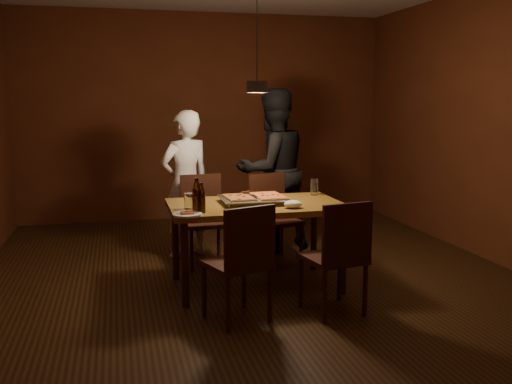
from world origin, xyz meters
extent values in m
plane|color=#3A230F|center=(0.00, 0.00, 0.00)|extent=(6.00, 6.00, 0.00)
plane|color=#5D2915|center=(0.00, 3.00, 1.40)|extent=(5.00, 0.00, 5.00)
plane|color=#5D2915|center=(0.00, -3.00, 1.40)|extent=(5.00, 0.00, 5.00)
plane|color=#5D2915|center=(2.50, 0.00, 1.40)|extent=(0.00, 6.00, 6.00)
cube|color=olive|center=(-0.03, -0.10, 0.72)|extent=(1.50, 0.90, 0.05)
cylinder|color=#38190F|center=(-0.70, -0.47, 0.35)|extent=(0.06, 0.06, 0.70)
cylinder|color=#38190F|center=(0.64, -0.47, 0.35)|extent=(0.06, 0.06, 0.70)
cylinder|color=#38190F|center=(-0.70, 0.27, 0.35)|extent=(0.06, 0.06, 0.70)
cylinder|color=#38190F|center=(0.64, 0.27, 0.35)|extent=(0.06, 0.06, 0.70)
cube|color=#38190F|center=(-0.37, 0.65, 0.43)|extent=(0.45, 0.45, 0.04)
cube|color=#38190F|center=(-0.38, 0.84, 0.67)|extent=(0.42, 0.06, 0.45)
cube|color=#38190F|center=(0.34, 0.56, 0.43)|extent=(0.52, 0.52, 0.04)
cube|color=#38190F|center=(0.29, 0.74, 0.67)|extent=(0.41, 0.15, 0.45)
cube|color=#38190F|center=(-0.36, -0.82, 0.43)|extent=(0.54, 0.54, 0.04)
cube|color=#38190F|center=(-0.30, -0.99, 0.67)|extent=(0.41, 0.17, 0.45)
cube|color=#38190F|center=(0.40, -0.84, 0.43)|extent=(0.49, 0.49, 0.04)
cube|color=#38190F|center=(0.43, -1.03, 0.67)|extent=(0.42, 0.11, 0.45)
cube|color=silver|center=(-0.06, -0.08, 0.77)|extent=(0.56, 0.47, 0.05)
cube|color=maroon|center=(-0.18, -0.08, 0.81)|extent=(0.24, 0.37, 0.02)
cube|color=gold|center=(0.09, -0.07, 0.81)|extent=(0.27, 0.41, 0.02)
cylinder|color=black|center=(-0.59, -0.36, 0.84)|extent=(0.07, 0.07, 0.18)
cone|color=black|center=(-0.59, -0.36, 0.98)|extent=(0.07, 0.07, 0.10)
cylinder|color=black|center=(-0.55, -0.40, 0.83)|extent=(0.06, 0.06, 0.16)
cone|color=black|center=(-0.55, -0.40, 0.95)|extent=(0.06, 0.06, 0.09)
cylinder|color=silver|center=(-0.63, -0.20, 0.81)|extent=(0.08, 0.08, 0.13)
cylinder|color=silver|center=(0.61, 0.19, 0.83)|extent=(0.07, 0.07, 0.15)
cylinder|color=white|center=(-0.68, -0.48, 0.76)|extent=(0.23, 0.23, 0.02)
cube|color=gold|center=(-0.68, -0.48, 0.77)|extent=(0.10, 0.08, 0.01)
ellipsoid|color=white|center=(0.21, -0.39, 0.78)|extent=(0.16, 0.12, 0.06)
imported|color=white|center=(-0.51, 1.05, 0.77)|extent=(0.66, 0.55, 1.54)
imported|color=black|center=(0.44, 1.09, 0.88)|extent=(1.01, 0.89, 1.76)
cylinder|color=black|center=(0.00, 0.00, 1.75)|extent=(0.18, 0.18, 0.10)
cylinder|color=black|center=(0.00, 0.00, 2.30)|extent=(0.01, 0.01, 1.00)
camera|label=1|loc=(-1.20, -4.83, 1.65)|focal=40.00mm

